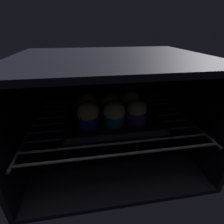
# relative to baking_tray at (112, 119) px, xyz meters

# --- Properties ---
(oven_cavity) EXTENTS (0.59, 0.47, 0.37)m
(oven_cavity) POSITION_rel_baking_tray_xyz_m (0.00, 0.06, 0.02)
(oven_cavity) COLOR black
(oven_cavity) RESTS_ON ground
(oven_rack) EXTENTS (0.55, 0.42, 0.01)m
(oven_rack) POSITION_rel_baking_tray_xyz_m (0.00, 0.02, -0.01)
(oven_rack) COLOR #42424C
(oven_rack) RESTS_ON oven_cavity
(baking_tray) EXTENTS (0.31, 0.23, 0.02)m
(baking_tray) POSITION_rel_baking_tray_xyz_m (0.00, 0.00, 0.00)
(baking_tray) COLOR black
(baking_tray) RESTS_ON oven_rack
(muffin_row0_col0) EXTENTS (0.07, 0.07, 0.08)m
(muffin_row0_col0) POSITION_rel_baking_tray_xyz_m (-0.08, -0.04, 0.04)
(muffin_row0_col0) COLOR #1928B7
(muffin_row0_col0) RESTS_ON baking_tray
(muffin_row0_col1) EXTENTS (0.07, 0.07, 0.08)m
(muffin_row0_col1) POSITION_rel_baking_tray_xyz_m (-0.00, -0.04, 0.04)
(muffin_row0_col1) COLOR #0C8C84
(muffin_row0_col1) RESTS_ON baking_tray
(muffin_row0_col2) EXTENTS (0.06, 0.06, 0.08)m
(muffin_row0_col2) POSITION_rel_baking_tray_xyz_m (0.07, -0.04, 0.04)
(muffin_row0_col2) COLOR #7A238C
(muffin_row0_col2) RESTS_ON baking_tray
(muffin_row1_col0) EXTENTS (0.06, 0.06, 0.08)m
(muffin_row1_col0) POSITION_rel_baking_tray_xyz_m (-0.08, 0.04, 0.04)
(muffin_row1_col0) COLOR silver
(muffin_row1_col0) RESTS_ON baking_tray
(muffin_row1_col1) EXTENTS (0.06, 0.06, 0.07)m
(muffin_row1_col1) POSITION_rel_baking_tray_xyz_m (0.00, 0.04, 0.04)
(muffin_row1_col1) COLOR red
(muffin_row1_col1) RESTS_ON baking_tray
(muffin_row1_col2) EXTENTS (0.06, 0.06, 0.08)m
(muffin_row1_col2) POSITION_rel_baking_tray_xyz_m (0.08, 0.04, 0.04)
(muffin_row1_col2) COLOR #0C8C84
(muffin_row1_col2) RESTS_ON baking_tray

